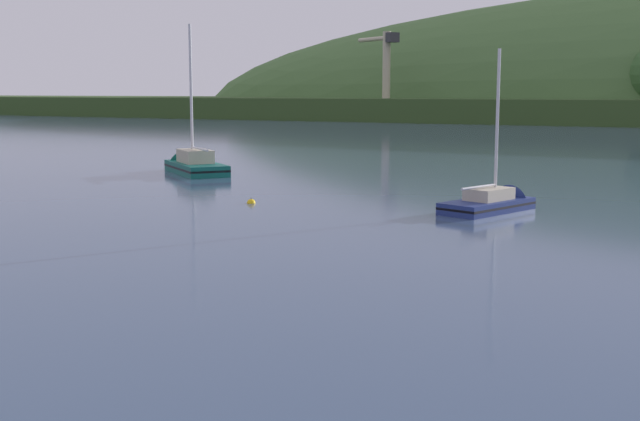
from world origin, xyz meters
TOP-DOWN VIEW (x-y plane):
  - dockside_crane at (-44.88, 179.89)m, footprint 12.74×9.81m
  - sailboat_near_mooring at (-19.76, 55.18)m, footprint 9.14×8.71m
  - sailboat_midwater_white at (8.45, 42.92)m, footprint 4.99×7.38m
  - mooring_buoy_foreground at (-6.02, 39.94)m, footprint 0.54×0.54m

SIDE VIEW (x-z plane):
  - mooring_buoy_foreground at x=-6.02m, z-range -0.31..0.31m
  - sailboat_midwater_white at x=8.45m, z-range -4.87..5.45m
  - sailboat_near_mooring at x=-19.76m, z-range -6.48..7.28m
  - dockside_crane at x=-44.88m, z-range -0.25..20.21m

